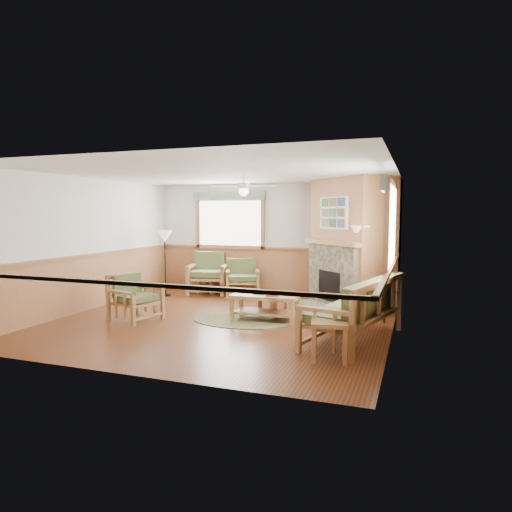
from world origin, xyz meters
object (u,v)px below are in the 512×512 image
(sofa, at_px, (354,309))
(footstool, at_px, (273,306))
(coffee_table, at_px, (265,307))
(armchair_back_right, at_px, (243,277))
(armchair_left, at_px, (136,297))
(end_table_sofa, at_px, (329,341))
(floor_lamp_left, at_px, (165,263))
(floor_lamp_right, at_px, (360,271))
(armchair_back_left, at_px, (208,273))
(end_table_chairs, at_px, (209,283))

(sofa, xyz_separation_m, footstool, (-1.70, 1.23, -0.30))
(coffee_table, relative_size, footstool, 2.76)
(armchair_back_right, relative_size, armchair_left, 1.03)
(armchair_left, xyz_separation_m, end_table_sofa, (3.82, -1.11, -0.15))
(end_table_sofa, xyz_separation_m, floor_lamp_left, (-4.61, 3.50, 0.52))
(floor_lamp_left, bearing_deg, floor_lamp_right, -7.20)
(sofa, distance_m, armchair_back_right, 4.34)
(armchair_back_right, height_order, floor_lamp_right, floor_lamp_right)
(sofa, height_order, armchair_back_right, sofa)
(armchair_back_left, distance_m, coffee_table, 3.16)
(armchair_back_right, relative_size, end_table_chairs, 1.76)
(footstool, bearing_deg, floor_lamp_left, 158.85)
(armchair_back_left, distance_m, end_table_chairs, 0.27)
(armchair_back_right, relative_size, end_table_sofa, 1.63)
(sofa, bearing_deg, floor_lamp_left, -102.27)
(armchair_back_right, xyz_separation_m, coffee_table, (1.34, -2.27, -0.20))
(end_table_sofa, bearing_deg, floor_lamp_right, 89.04)
(armchair_back_left, distance_m, floor_lamp_right, 4.02)
(coffee_table, distance_m, end_table_sofa, 2.43)
(sofa, xyz_separation_m, coffee_table, (-1.71, 0.81, -0.25))
(end_table_sofa, bearing_deg, end_table_chairs, 132.29)
(coffee_table, bearing_deg, end_table_sofa, -52.92)
(floor_lamp_left, height_order, floor_lamp_right, floor_lamp_right)
(coffee_table, height_order, end_table_chairs, end_table_chairs)
(armchair_back_right, bearing_deg, sofa, -67.36)
(armchair_back_left, relative_size, footstool, 2.33)
(sofa, xyz_separation_m, armchair_left, (-3.99, 0.04, -0.07))
(sofa, height_order, footstool, sofa)
(sofa, relative_size, floor_lamp_right, 1.22)
(armchair_back_left, height_order, footstool, armchair_back_left)
(armchair_left, height_order, coffee_table, armchair_left)
(armchair_back_left, xyz_separation_m, end_table_chairs, (-0.01, 0.05, -0.26))
(armchair_left, distance_m, end_table_chairs, 3.05)
(armchair_back_left, distance_m, floor_lamp_left, 1.08)
(sofa, height_order, armchair_left, sofa)
(armchair_back_right, xyz_separation_m, footstool, (1.36, -1.86, -0.25))
(armchair_back_right, distance_m, end_table_sofa, 5.06)
(coffee_table, xyz_separation_m, footstool, (0.02, 0.42, -0.05))
(coffee_table, bearing_deg, end_table_chairs, 132.46)
(armchair_back_left, relative_size, floor_lamp_left, 0.65)
(footstool, distance_m, floor_lamp_right, 1.82)
(coffee_table, height_order, floor_lamp_right, floor_lamp_right)
(sofa, bearing_deg, armchair_back_left, -113.02)
(armchair_back_right, distance_m, floor_lamp_right, 3.21)
(sofa, height_order, coffee_table, sofa)
(armchair_back_right, xyz_separation_m, floor_lamp_left, (-1.73, -0.66, 0.35))
(sofa, bearing_deg, footstool, -111.30)
(end_table_sofa, xyz_separation_m, floor_lamp_right, (0.05, 2.91, 0.61))
(sofa, bearing_deg, end_table_chairs, -113.35)
(armchair_back_left, bearing_deg, floor_lamp_left, -157.66)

